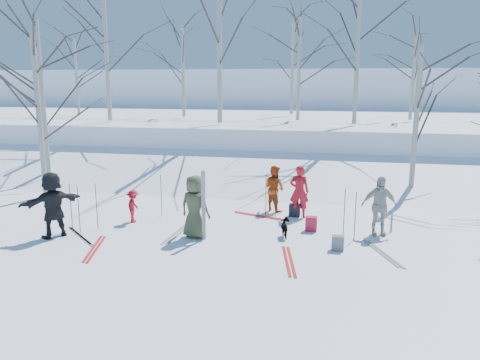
% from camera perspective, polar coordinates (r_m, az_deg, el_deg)
% --- Properties ---
extents(ground, '(120.00, 120.00, 0.00)m').
position_cam_1_polar(ground, '(12.64, -1.36, -7.17)').
color(ground, white).
rests_on(ground, ground).
extents(snow_ramp, '(70.00, 9.49, 4.12)m').
position_cam_1_polar(snow_ramp, '(19.25, 3.24, -0.01)').
color(snow_ramp, white).
rests_on(snow_ramp, ground).
extents(snow_plateau, '(70.00, 18.00, 2.20)m').
position_cam_1_polar(snow_plateau, '(28.94, 6.11, 5.68)').
color(snow_plateau, white).
rests_on(snow_plateau, ground).
extents(far_hill, '(90.00, 30.00, 6.00)m').
position_cam_1_polar(far_hill, '(49.76, 8.45, 9.40)').
color(far_hill, white).
rests_on(far_hill, ground).
extents(skier_olive_center, '(0.94, 0.72, 1.71)m').
position_cam_1_polar(skier_olive_center, '(12.57, -5.55, -3.25)').
color(skier_olive_center, '#3D4328').
rests_on(skier_olive_center, ground).
extents(skier_red_north, '(0.60, 0.40, 1.63)m').
position_cam_1_polar(skier_red_north, '(14.48, 7.23, -1.40)').
color(skier_red_north, '#AE101B').
rests_on(skier_red_north, ground).
extents(skier_redor_behind, '(0.92, 0.89, 1.49)m').
position_cam_1_polar(skier_redor_behind, '(15.14, 4.20, -1.02)').
color(skier_redor_behind, '#B9410E').
rests_on(skier_redor_behind, ground).
extents(skier_red_seated, '(0.44, 0.68, 0.99)m').
position_cam_1_polar(skier_red_seated, '(14.30, -12.87, -3.13)').
color(skier_red_seated, '#AE101B').
rests_on(skier_red_seated, ground).
extents(skier_cream_east, '(1.02, 0.55, 1.64)m').
position_cam_1_polar(skier_cream_east, '(13.27, 16.59, -3.03)').
color(skier_cream_east, beige).
rests_on(skier_cream_east, ground).
extents(skier_grey_west, '(1.42, 1.65, 1.80)m').
position_cam_1_polar(skier_grey_west, '(13.52, -21.88, -2.80)').
color(skier_grey_west, black).
rests_on(skier_grey_west, ground).
extents(dog, '(0.43, 0.66, 0.52)m').
position_cam_1_polar(dog, '(12.73, 5.65, -5.87)').
color(dog, black).
rests_on(dog, ground).
extents(upright_ski_left, '(0.11, 0.17, 1.90)m').
position_cam_1_polar(upright_ski_left, '(12.28, -4.56, -3.14)').
color(upright_ski_left, silver).
rests_on(upright_ski_left, ground).
extents(upright_ski_right, '(0.14, 0.23, 1.89)m').
position_cam_1_polar(upright_ski_right, '(12.30, -4.39, -3.12)').
color(upright_ski_right, silver).
rests_on(upright_ski_right, ground).
extents(ski_pair_a, '(1.47, 2.03, 0.02)m').
position_cam_1_polar(ski_pair_a, '(12.11, 16.99, -8.54)').
color(ski_pair_a, silver).
rests_on(ski_pair_a, ground).
extents(ski_pair_b, '(0.89, 1.97, 0.02)m').
position_cam_1_polar(ski_pair_b, '(11.19, 5.99, -9.79)').
color(ski_pair_b, red).
rests_on(ski_pair_b, ground).
extents(ski_pair_c, '(0.44, 1.93, 0.02)m').
position_cam_1_polar(ski_pair_c, '(13.17, -7.60, -6.43)').
color(ski_pair_c, silver).
rests_on(ski_pair_c, ground).
extents(ski_pair_d, '(2.09, 2.10, 0.02)m').
position_cam_1_polar(ski_pair_d, '(13.55, -18.89, -6.46)').
color(ski_pair_d, silver).
rests_on(ski_pair_d, ground).
extents(ski_pair_e, '(1.38, 2.02, 0.02)m').
position_cam_1_polar(ski_pair_e, '(14.65, 2.56, -4.43)').
color(ski_pair_e, red).
rests_on(ski_pair_e, ground).
extents(ski_pair_f, '(1.14, 2.00, 0.02)m').
position_cam_1_polar(ski_pair_f, '(12.46, -17.28, -7.97)').
color(ski_pair_f, red).
rests_on(ski_pair_f, ground).
extents(ski_pole_a, '(0.02, 0.02, 1.34)m').
position_cam_1_polar(ski_pole_a, '(12.63, 13.86, -4.35)').
color(ski_pole_a, black).
rests_on(ski_pole_a, ground).
extents(ski_pole_b, '(0.02, 0.02, 1.34)m').
position_cam_1_polar(ski_pole_b, '(13.85, -17.08, -3.10)').
color(ski_pole_b, black).
rests_on(ski_pole_b, ground).
extents(ski_pole_c, '(0.02, 0.02, 1.34)m').
position_cam_1_polar(ski_pole_c, '(14.61, -9.57, -1.94)').
color(ski_pole_c, black).
rests_on(ski_pole_c, ground).
extents(ski_pole_d, '(0.02, 0.02, 1.34)m').
position_cam_1_polar(ski_pole_d, '(13.66, -19.07, -3.44)').
color(ski_pole_d, black).
rests_on(ski_pole_d, ground).
extents(ski_pole_e, '(0.02, 0.02, 1.34)m').
position_cam_1_polar(ski_pole_e, '(14.58, 4.37, -1.85)').
color(ski_pole_e, black).
rests_on(ski_pole_e, ground).
extents(ski_pole_f, '(0.02, 0.02, 1.34)m').
position_cam_1_polar(ski_pole_f, '(14.06, -19.92, -3.06)').
color(ski_pole_f, black).
rests_on(ski_pole_f, ground).
extents(ski_pole_g, '(0.02, 0.02, 1.34)m').
position_cam_1_polar(ski_pole_g, '(14.54, 3.16, -1.87)').
color(ski_pole_g, black).
rests_on(ski_pole_g, ground).
extents(ski_pole_h, '(0.02, 0.02, 1.34)m').
position_cam_1_polar(ski_pole_h, '(12.83, 12.59, -4.04)').
color(ski_pole_h, black).
rests_on(ski_pole_h, ground).
extents(backpack_red, '(0.32, 0.22, 0.42)m').
position_cam_1_polar(backpack_red, '(13.35, 8.67, -5.31)').
color(backpack_red, '#AF1B32').
rests_on(backpack_red, ground).
extents(backpack_grey, '(0.30, 0.20, 0.38)m').
position_cam_1_polar(backpack_grey, '(12.00, 11.82, -7.53)').
color(backpack_grey, slate).
rests_on(backpack_grey, ground).
extents(backpack_dark, '(0.34, 0.24, 0.40)m').
position_cam_1_polar(backpack_dark, '(14.70, 6.67, -3.67)').
color(backpack_dark, black).
rests_on(backpack_dark, ground).
extents(birch_plateau_a, '(5.96, 5.96, 7.66)m').
position_cam_1_polar(birch_plateau_a, '(22.51, -2.55, 16.78)').
color(birch_plateau_a, silver).
rests_on(birch_plateau_a, snow_plateau).
extents(birch_plateau_b, '(4.08, 4.08, 4.97)m').
position_cam_1_polar(birch_plateau_b, '(23.91, 7.20, 13.19)').
color(birch_plateau_b, silver).
rests_on(birch_plateau_b, snow_plateau).
extents(birch_plateau_c, '(5.31, 5.31, 6.73)m').
position_cam_1_polar(birch_plateau_c, '(22.50, 14.16, 15.26)').
color(birch_plateau_c, silver).
rests_on(birch_plateau_c, snow_plateau).
extents(birch_plateau_d, '(5.29, 5.29, 6.69)m').
position_cam_1_polar(birch_plateau_d, '(24.57, -15.99, 14.82)').
color(birch_plateau_d, silver).
rests_on(birch_plateau_d, snow_plateau).
extents(birch_plateau_e, '(4.03, 4.03, 4.90)m').
position_cam_1_polar(birch_plateau_e, '(26.49, -6.97, 13.00)').
color(birch_plateau_e, silver).
rests_on(birch_plateau_e, snow_plateau).
extents(birch_plateau_f, '(3.65, 3.65, 4.35)m').
position_cam_1_polar(birch_plateau_f, '(29.64, -19.32, 11.78)').
color(birch_plateau_f, silver).
rests_on(birch_plateau_f, snow_plateau).
extents(birch_plateau_g, '(3.59, 3.59, 4.28)m').
position_cam_1_polar(birch_plateau_g, '(25.62, 20.35, 11.70)').
color(birch_plateau_g, silver).
rests_on(birch_plateau_g, snow_plateau).
extents(birch_plateau_h, '(4.50, 4.50, 5.57)m').
position_cam_1_polar(birch_plateau_h, '(28.47, 6.40, 13.61)').
color(birch_plateau_h, silver).
rests_on(birch_plateau_h, snow_plateau).
extents(birch_edge_a, '(4.67, 4.67, 5.82)m').
position_cam_1_polar(birch_edge_a, '(18.09, -23.28, 7.10)').
color(birch_edge_a, silver).
rests_on(birch_edge_a, ground).
extents(birch_edge_d, '(5.16, 5.16, 6.51)m').
position_cam_1_polar(birch_edge_d, '(20.75, -22.91, 8.60)').
color(birch_edge_d, silver).
rests_on(birch_edge_d, ground).
extents(birch_edge_e, '(4.36, 4.36, 5.37)m').
position_cam_1_polar(birch_edge_e, '(17.54, 20.65, 6.44)').
color(birch_edge_e, silver).
rests_on(birch_edge_e, ground).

